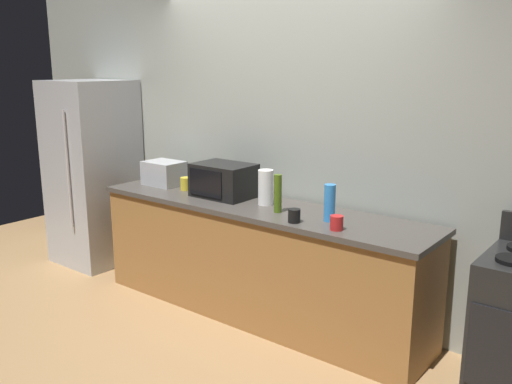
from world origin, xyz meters
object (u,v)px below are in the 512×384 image
Objects in this scene: toaster_oven at (164,173)px; mug_black at (294,216)px; refrigerator at (93,173)px; microwave at (224,180)px; paper_towel_roll at (266,187)px; bottle_olive_oil at (278,194)px; mug_yellow at (186,184)px; bottle_spray_cleaner at (330,203)px; mug_red at (337,223)px.

mug_black is at bearing -9.95° from toaster_oven.
mug_black is (2.55, -0.22, 0.05)m from refrigerator.
paper_towel_roll is (0.42, 0.00, 0.00)m from microwave.
bottle_olive_oil is 2.98× the size of mug_black.
bottle_olive_oil is at bearing 149.40° from mug_black.
refrigerator is 1.27m from mug_yellow.
refrigerator reaches higher than toaster_oven.
microwave and paper_towel_roll have the same top height.
microwave reaches higher than mug_yellow.
microwave is 1.04m from bottle_spray_cleaner.
refrigerator is 2.11m from paper_towel_roll.
refrigerator is 19.20× the size of mug_black.
microwave is 0.42m from paper_towel_roll.
bottle_spray_cleaner is 0.41m from bottle_olive_oil.
bottle_spray_cleaner is 0.22m from mug_red.
bottle_spray_cleaner is 0.92× the size of bottle_olive_oil.
bottle_olive_oil reaches higher than mug_black.
refrigerator reaches higher than bottle_spray_cleaner.
refrigerator is 6.67× the size of paper_towel_roll.
mug_red is at bearing -17.66° from paper_towel_roll.
mug_red is 0.31m from mug_black.
bottle_spray_cleaner is at bearing -3.30° from toaster_oven.
mug_yellow is (-0.41, -0.02, -0.08)m from microwave.
refrigerator is 3.75× the size of microwave.
toaster_oven is 1.14m from paper_towel_roll.
refrigerator is 2.56m from mug_black.
mug_yellow is (0.30, -0.04, -0.05)m from toaster_oven.
mug_red reaches higher than mug_black.
paper_towel_roll is at bearing 148.40° from bottle_olive_oil.
microwave is at bearing 168.57° from mug_red.
bottle_spray_cleaner is 2.34× the size of mug_yellow.
bottle_spray_cleaner is 2.74× the size of mug_black.
toaster_oven is 0.31m from mug_yellow.
toaster_oven is at bearing 170.05° from mug_black.
bottle_olive_oil is (0.63, -0.12, 0.00)m from microwave.
bottle_olive_oil is at bearing -31.60° from paper_towel_roll.
bottle_spray_cleaner is (1.75, -0.10, 0.02)m from toaster_oven.
bottle_spray_cleaner is at bearing 4.76° from bottle_olive_oil.
toaster_oven is 1.76m from bottle_spray_cleaner.
bottle_spray_cleaner is 1.45m from mug_yellow.
refrigerator is 0.97m from toaster_oven.
paper_towel_roll is at bearing 0.30° from microwave.
refrigerator is 2.87m from mug_red.
mug_red is 1.02× the size of mug_black.
microwave reaches higher than toaster_oven.
microwave reaches higher than mug_black.
refrigerator reaches higher than mug_red.
refrigerator is at bearing -176.43° from toaster_oven.
mug_red is (2.86, -0.19, 0.05)m from refrigerator.
refrigerator reaches higher than mug_black.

